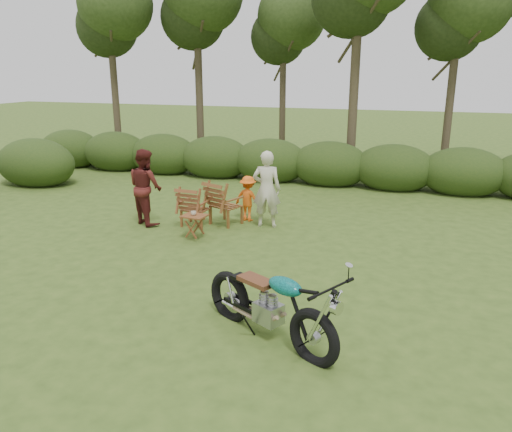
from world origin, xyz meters
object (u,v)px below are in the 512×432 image
(motorcycle, at_px, (268,337))
(child, at_px, (248,220))
(cup, at_px, (194,213))
(lawn_chair_left, at_px, (196,226))
(side_table, at_px, (195,227))
(lawn_chair_right, at_px, (226,224))
(adult_a, at_px, (266,226))
(adult_b, at_px, (148,223))

(motorcycle, height_order, child, motorcycle)
(motorcycle, relative_size, cup, 19.56)
(motorcycle, height_order, lawn_chair_left, motorcycle)
(side_table, bearing_deg, motorcycle, -51.73)
(lawn_chair_right, relative_size, child, 0.95)
(cup, bearing_deg, child, 68.33)
(motorcycle, height_order, cup, motorcycle)
(lawn_chair_right, distance_m, side_table, 1.31)
(motorcycle, height_order, adult_a, adult_a)
(motorcycle, bearing_deg, lawn_chair_right, 145.96)
(side_table, relative_size, child, 0.49)
(lawn_chair_right, height_order, adult_b, adult_b)
(cup, height_order, adult_a, adult_a)
(adult_b, distance_m, child, 2.45)
(child, bearing_deg, adult_b, 35.13)
(lawn_chair_left, distance_m, adult_a, 1.68)
(lawn_chair_left, bearing_deg, adult_a, -159.57)
(cup, xyz_separation_m, adult_b, (-1.57, 0.70, -0.59))
(lawn_chair_right, relative_size, adult_a, 0.59)
(lawn_chair_left, distance_m, side_table, 1.01)
(lawn_chair_left, distance_m, adult_b, 1.21)
(motorcycle, bearing_deg, adult_b, 164.10)
(cup, bearing_deg, lawn_chair_left, 112.70)
(motorcycle, height_order, adult_b, adult_b)
(adult_a, relative_size, child, 1.62)
(lawn_chair_left, relative_size, adult_a, 0.54)
(side_table, bearing_deg, adult_a, 48.46)
(cup, bearing_deg, motorcycle, -51.56)
(adult_b, bearing_deg, adult_a, -136.04)
(motorcycle, height_order, side_table, motorcycle)
(lawn_chair_right, relative_size, lawn_chair_left, 1.10)
(cup, bearing_deg, side_table, 2.74)
(adult_a, distance_m, child, 0.65)
(lawn_chair_left, relative_size, side_table, 1.78)
(cup, relative_size, adult_b, 0.06)
(child, bearing_deg, cup, 79.75)
(cup, height_order, adult_b, adult_b)
(motorcycle, distance_m, child, 5.59)
(motorcycle, relative_size, adult_b, 1.27)
(lawn_chair_right, bearing_deg, adult_b, 38.55)
(motorcycle, xyz_separation_m, side_table, (-2.76, 3.49, 0.27))
(motorcycle, xyz_separation_m, lawn_chair_right, (-2.51, 4.76, 0.00))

